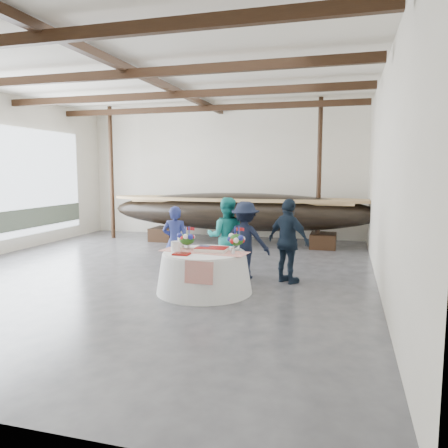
# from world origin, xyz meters

# --- Properties ---
(floor) EXTENTS (10.00, 12.00, 0.01)m
(floor) POSITION_xyz_m (0.00, 0.00, 0.00)
(floor) COLOR #3D3D42
(floor) RESTS_ON ground
(wall_back) EXTENTS (10.00, 0.02, 4.50)m
(wall_back) POSITION_xyz_m (0.00, 6.00, 2.25)
(wall_back) COLOR silver
(wall_back) RESTS_ON ground
(wall_right) EXTENTS (0.02, 12.00, 4.50)m
(wall_right) POSITION_xyz_m (5.00, 0.00, 2.25)
(wall_right) COLOR silver
(wall_right) RESTS_ON ground
(ceiling) EXTENTS (10.00, 12.00, 0.01)m
(ceiling) POSITION_xyz_m (0.00, 0.00, 4.50)
(ceiling) COLOR white
(ceiling) RESTS_ON wall_back
(pavilion_structure) EXTENTS (9.80, 11.76, 4.50)m
(pavilion_structure) POSITION_xyz_m (0.00, 0.76, 4.00)
(pavilion_structure) COLOR black
(pavilion_structure) RESTS_ON ground
(open_bay) EXTENTS (0.03, 7.00, 3.20)m
(open_bay) POSITION_xyz_m (-4.95, 1.00, 1.83)
(open_bay) COLOR silver
(open_bay) RESTS_ON ground
(longboat_display) EXTENTS (8.76, 1.75, 1.64)m
(longboat_display) POSITION_xyz_m (1.05, 4.38, 1.05)
(longboat_display) COLOR black
(longboat_display) RESTS_ON ground
(banquet_table) EXTENTS (1.85, 1.85, 0.80)m
(banquet_table) POSITION_xyz_m (1.72, -1.25, 0.40)
(banquet_table) COLOR white
(banquet_table) RESTS_ON ground
(tabletop_items) EXTENTS (1.76, 1.04, 0.40)m
(tabletop_items) POSITION_xyz_m (1.72, -1.08, 0.94)
(tabletop_items) COLOR red
(tabletop_items) RESTS_ON banquet_table
(guest_woman_blue) EXTENTS (0.63, 0.47, 1.57)m
(guest_woman_blue) POSITION_xyz_m (0.71, -0.22, 0.79)
(guest_woman_blue) COLOR navy
(guest_woman_blue) RESTS_ON ground
(guest_woman_teal) EXTENTS (0.96, 0.81, 1.76)m
(guest_woman_teal) POSITION_xyz_m (1.76, 0.18, 0.88)
(guest_woman_teal) COLOR teal
(guest_woman_teal) RESTS_ON ground
(guest_man_left) EXTENTS (1.12, 0.68, 1.68)m
(guest_man_left) POSITION_xyz_m (2.23, 0.04, 0.84)
(guest_man_left) COLOR black
(guest_man_left) RESTS_ON ground
(guest_man_right) EXTENTS (1.11, 0.93, 1.77)m
(guest_man_right) POSITION_xyz_m (3.19, -0.10, 0.89)
(guest_man_right) COLOR #132030
(guest_man_right) RESTS_ON ground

